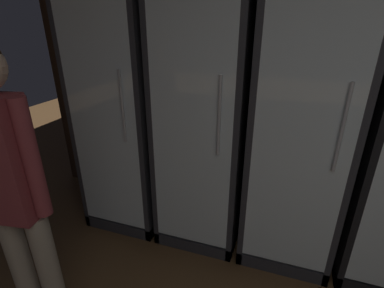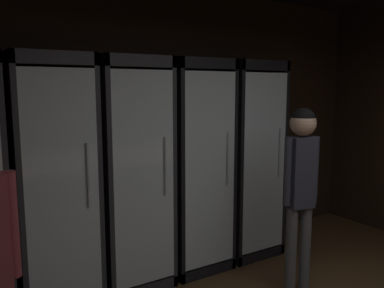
% 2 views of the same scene
% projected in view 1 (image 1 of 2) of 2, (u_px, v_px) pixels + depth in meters
% --- Properties ---
extents(cooler_far_left, '(0.63, 0.67, 2.06)m').
position_uv_depth(cooler_far_left, '(129.00, 108.00, 2.32)').
color(cooler_far_left, '#2B2B30').
rests_on(cooler_far_left, ground).
extents(cooler_left, '(0.63, 0.67, 2.06)m').
position_uv_depth(cooler_left, '(207.00, 116.00, 2.12)').
color(cooler_left, '#2B2B30').
rests_on(cooler_left, ground).
extents(cooler_center, '(0.63, 0.67, 2.06)m').
position_uv_depth(cooler_center, '(300.00, 126.00, 1.92)').
color(cooler_center, '#2B2B30').
rests_on(cooler_center, ground).
extents(shopper_near, '(0.35, 0.21, 1.62)m').
position_uv_depth(shopper_near, '(9.00, 178.00, 1.28)').
color(shopper_near, gray).
rests_on(shopper_near, ground).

